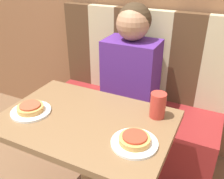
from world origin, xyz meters
TOP-DOWN VIEW (x-y plane):
  - booth_seat at (0.00, 0.62)m, footprint 1.32×0.50m
  - booth_backrest at (0.00, 0.83)m, footprint 1.32×0.07m
  - dining_table at (0.00, 0.00)m, footprint 0.89×0.60m
  - person at (0.00, 0.62)m, footprint 0.37×0.26m
  - plate_left at (-0.30, -0.08)m, footprint 0.21×0.21m
  - plate_right at (0.30, -0.08)m, footprint 0.21×0.21m
  - pizza_left at (-0.30, -0.08)m, footprint 0.14×0.14m
  - pizza_right at (0.30, -0.08)m, footprint 0.14×0.14m
  - drinking_cup at (0.32, 0.18)m, footprint 0.08×0.08m

SIDE VIEW (x-z plane):
  - booth_seat at x=0.00m, z-range 0.00..0.46m
  - dining_table at x=0.00m, z-range 0.24..0.95m
  - plate_left at x=-0.30m, z-range 0.71..0.72m
  - plate_right at x=0.30m, z-range 0.71..0.72m
  - pizza_left at x=-0.30m, z-range 0.72..0.75m
  - pizza_right at x=0.30m, z-range 0.72..0.75m
  - drinking_cup at x=0.32m, z-range 0.71..0.84m
  - booth_backrest at x=0.00m, z-range 0.46..1.13m
  - person at x=0.00m, z-range 0.46..1.20m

